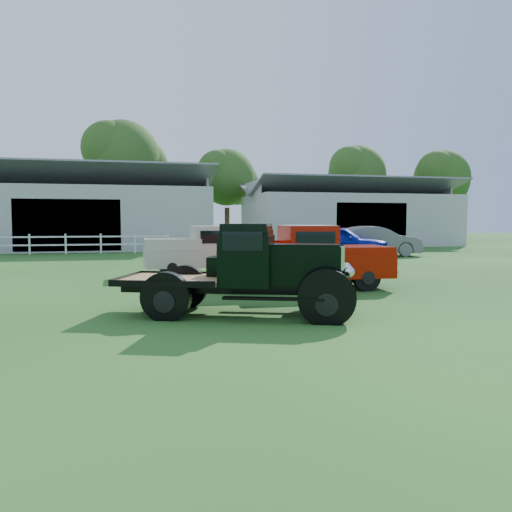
{
  "coord_description": "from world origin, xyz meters",
  "views": [
    {
      "loc": [
        -2.75,
        -11.37,
        1.96
      ],
      "look_at": [
        0.2,
        1.2,
        1.05
      ],
      "focal_mm": 35.0,
      "sensor_mm": 36.0,
      "label": 1
    }
  ],
  "objects": [
    {
      "name": "red_pickup",
      "position": [
        1.88,
        2.3,
        0.93
      ],
      "size": [
        5.19,
        2.23,
        1.86
      ],
      "primitive_type": null,
      "rotation": [
        0.0,
        0.0,
        -0.05
      ],
      "color": "#9F0F02",
      "rests_on": "ground"
    },
    {
      "name": "fence_rail",
      "position": [
        -8.0,
        20.0,
        0.6
      ],
      "size": [
        14.2,
        0.16,
        1.2
      ],
      "primitive_type": null,
      "color": "white",
      "rests_on": "ground"
    },
    {
      "name": "misc_car_blue",
      "position": [
        7.62,
        13.32,
        0.86
      ],
      "size": [
        5.39,
        4.26,
        1.72
      ],
      "primitive_type": "imported",
      "rotation": [
        0.0,
        0.0,
        1.06
      ],
      "color": "#0718A5",
      "rests_on": "ground"
    },
    {
      "name": "white_pickup",
      "position": [
        -0.31,
        6.56,
        0.87
      ],
      "size": [
        4.81,
        2.03,
        1.74
      ],
      "primitive_type": null,
      "rotation": [
        0.0,
        0.0,
        0.04
      ],
      "color": "beige",
      "rests_on": "ground"
    },
    {
      "name": "tree_d",
      "position": [
        18.0,
        34.0,
        5.0
      ],
      "size": [
        6.0,
        6.0,
        10.0
      ],
      "primitive_type": null,
      "color": "#2B5011",
      "rests_on": "ground"
    },
    {
      "name": "vintage_flatbed",
      "position": [
        -0.65,
        -1.25,
        0.95
      ],
      "size": [
        5.16,
        3.42,
        1.9
      ],
      "primitive_type": null,
      "rotation": [
        0.0,
        0.0,
        -0.35
      ],
      "color": "black",
      "rests_on": "ground"
    },
    {
      "name": "tree_b",
      "position": [
        -4.0,
        34.0,
        5.75
      ],
      "size": [
        6.9,
        6.9,
        11.5
      ],
      "primitive_type": null,
      "color": "#2B5011",
      "rests_on": "ground"
    },
    {
      "name": "ground",
      "position": [
        0.0,
        0.0,
        0.0
      ],
      "size": [
        120.0,
        120.0,
        0.0
      ],
      "primitive_type": "plane",
      "color": "#1C4117"
    },
    {
      "name": "tree_e",
      "position": [
        26.0,
        32.0,
        4.75
      ],
      "size": [
        5.7,
        5.7,
        9.5
      ],
      "primitive_type": null,
      "color": "#2B5011",
      "rests_on": "ground"
    },
    {
      "name": "shed_right",
      "position": [
        14.0,
        27.0,
        2.6
      ],
      "size": [
        16.8,
        9.2,
        5.2
      ],
      "primitive_type": null,
      "color": "#9B9B9B",
      "rests_on": "ground"
    },
    {
      "name": "tree_c",
      "position": [
        5.0,
        33.0,
        4.5
      ],
      "size": [
        5.4,
        5.4,
        9.0
      ],
      "primitive_type": null,
      "color": "#2B5011",
      "rests_on": "ground"
    },
    {
      "name": "shed_left",
      "position": [
        -7.0,
        26.0,
        2.8
      ],
      "size": [
        18.8,
        10.2,
        5.6
      ],
      "primitive_type": null,
      "color": "#9B9B9B",
      "rests_on": "ground"
    },
    {
      "name": "misc_car_grey",
      "position": [
        9.98,
        14.04,
        0.83
      ],
      "size": [
        5.15,
        2.06,
        1.66
      ],
      "primitive_type": "imported",
      "rotation": [
        0.0,
        0.0,
        1.51
      ],
      "color": "#5F5F5F",
      "rests_on": "ground"
    }
  ]
}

